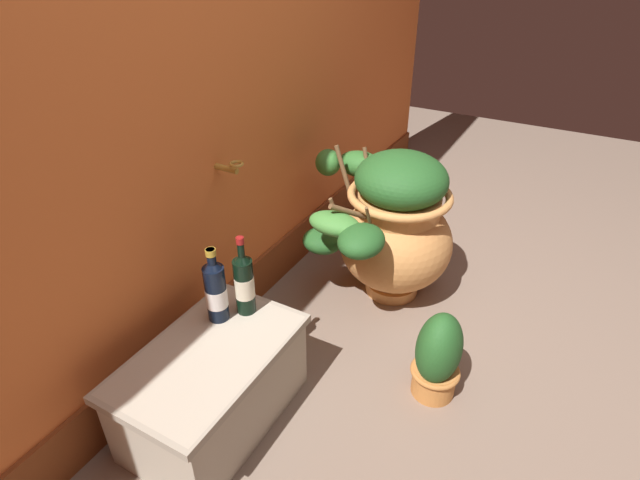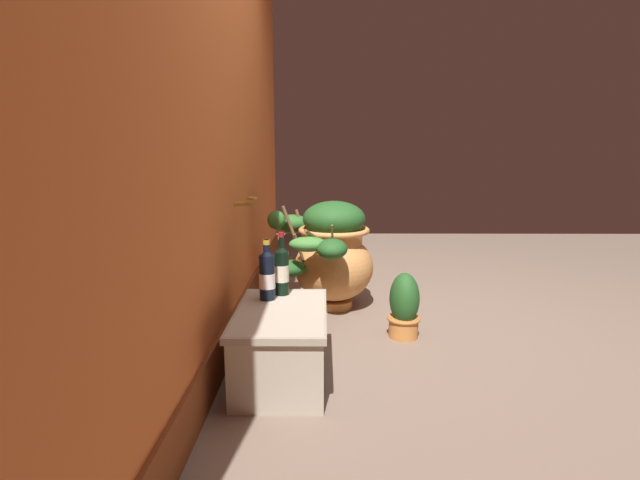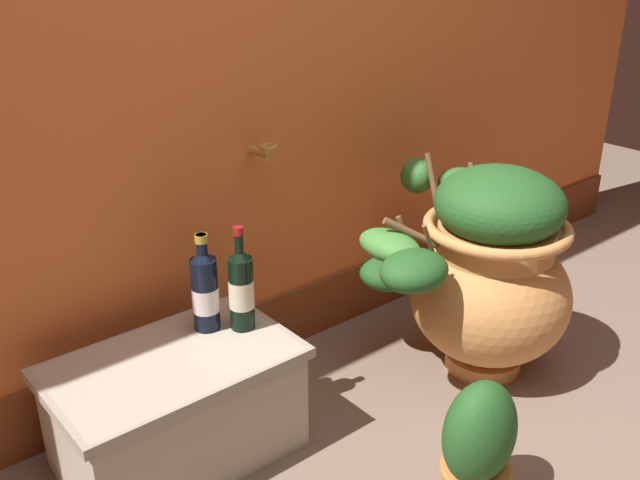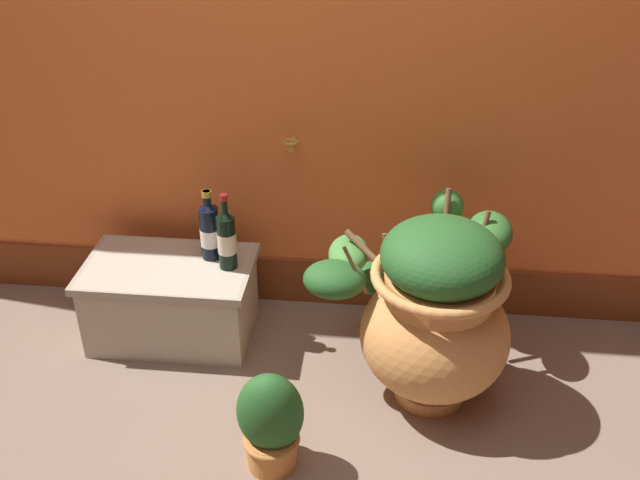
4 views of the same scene
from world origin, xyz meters
name	(u,v)px [view 1 (image 1 of 4)]	position (x,y,z in m)	size (l,w,h in m)	color
ground_plane	(469,415)	(0.00, 0.00, 0.00)	(7.00, 7.00, 0.00)	#7A6656
back_wall	(175,18)	(0.00, 1.20, 1.29)	(4.40, 0.33, 2.60)	#D6662D
terracotta_urn	(393,225)	(0.56, 0.57, 0.38)	(0.74, 0.71, 0.73)	#D68E4C
stone_ledge	(213,384)	(-0.47, 0.81, 0.18)	(0.67, 0.41, 0.34)	#B2A893
wine_bottle_left	(244,282)	(-0.23, 0.83, 0.47)	(0.07, 0.07, 0.32)	black
wine_bottle_middle	(216,289)	(-0.31, 0.89, 0.46)	(0.08, 0.08, 0.30)	black
potted_shrub	(438,357)	(0.04, 0.16, 0.18)	(0.22, 0.19, 0.38)	#CC7F3D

